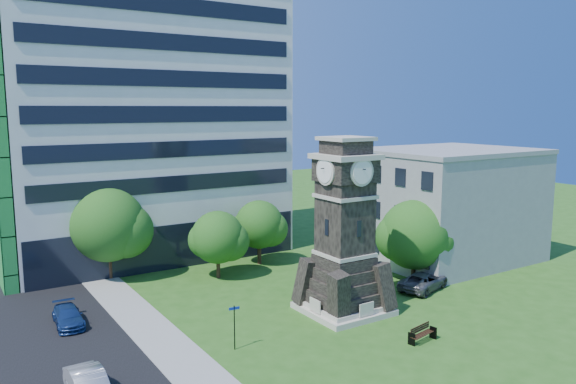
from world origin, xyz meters
TOP-DOWN VIEW (x-y plane):
  - ground at (0.00, 0.00)m, footprint 160.00×160.00m
  - sidewalk at (-9.50, 5.00)m, footprint 3.00×70.00m
  - street at (-18.00, 5.00)m, footprint 14.00×80.00m
  - clock_tower at (3.00, 2.00)m, footprint 5.40×5.40m
  - office_tall at (-3.20, 25.84)m, footprint 26.20×15.11m
  - office_low at (19.97, 8.00)m, footprint 15.20×12.20m
  - car_street_north at (-13.78, 9.75)m, footprint 1.93×4.24m
  - car_east_lot at (11.26, 2.37)m, footprint 5.49×3.70m
  - park_bench at (3.82, -4.62)m, footprint 1.95×0.52m
  - street_sign at (-6.32, 0.53)m, footprint 0.65×0.06m
  - tree_nw at (-8.56, 18.54)m, footprint 6.75×6.14m
  - tree_nc at (-0.89, 13.88)m, footprint 4.85×4.41m
  - tree_ne at (4.13, 15.70)m, footprint 4.83×4.39m
  - tree_east at (12.48, 4.62)m, footprint 6.29×5.72m

SIDE VIEW (x-z plane):
  - ground at x=0.00m, z-range 0.00..0.00m
  - street at x=-18.00m, z-range 0.00..0.02m
  - sidewalk at x=-9.50m, z-range 0.00..0.06m
  - park_bench at x=3.82m, z-range 0.03..1.04m
  - car_street_north at x=-13.78m, z-range 0.00..1.20m
  - car_east_lot at x=11.26m, z-range 0.00..1.40m
  - street_sign at x=-6.32m, z-range 0.34..3.03m
  - tree_nc at x=-0.89m, z-range 0.50..6.20m
  - tree_ne at x=4.13m, z-range 0.60..6.48m
  - tree_east at x=12.48m, z-range 0.34..7.05m
  - tree_nw at x=-8.56m, z-range 0.58..8.24m
  - office_low at x=19.97m, z-range 0.01..10.41m
  - clock_tower at x=3.00m, z-range -0.83..11.39m
  - office_tall at x=-3.20m, z-range -0.08..28.52m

